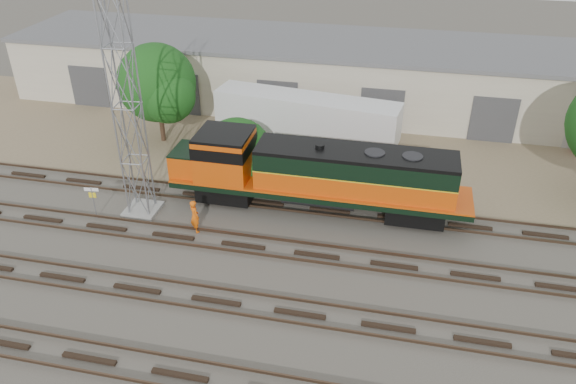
% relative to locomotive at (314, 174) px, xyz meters
% --- Properties ---
extents(ground, '(140.00, 140.00, 0.00)m').
position_rel_locomotive_xyz_m(ground, '(1.03, -6.00, -2.39)').
color(ground, '#47423A').
rests_on(ground, ground).
extents(dirt_strip, '(80.00, 16.00, 0.02)m').
position_rel_locomotive_xyz_m(dirt_strip, '(1.03, 9.00, -2.38)').
color(dirt_strip, '#726047').
rests_on(dirt_strip, ground).
extents(tracks, '(80.00, 20.40, 0.28)m').
position_rel_locomotive_xyz_m(tracks, '(1.03, -9.00, -2.31)').
color(tracks, black).
rests_on(tracks, ground).
extents(warehouse, '(58.40, 10.40, 5.30)m').
position_rel_locomotive_xyz_m(warehouse, '(1.07, 16.98, 0.26)').
color(warehouse, '#C0B7A0').
rests_on(warehouse, ground).
extents(locomotive, '(17.36, 3.04, 4.17)m').
position_rel_locomotive_xyz_m(locomotive, '(0.00, 0.00, 0.00)').
color(locomotive, black).
rests_on(locomotive, tracks).
extents(signal_tower, '(1.93, 1.93, 13.04)m').
position_rel_locomotive_xyz_m(signal_tower, '(-9.77, -2.33, 3.98)').
color(signal_tower, gray).
rests_on(signal_tower, ground).
extents(sign_post, '(0.83, 0.14, 2.04)m').
position_rel_locomotive_xyz_m(sign_post, '(-12.06, -3.62, -0.97)').
color(sign_post, gray).
rests_on(sign_post, ground).
extents(worker, '(0.85, 0.83, 1.97)m').
position_rel_locomotive_xyz_m(worker, '(-5.97, -3.66, -1.40)').
color(worker, '#E3590C').
rests_on(worker, ground).
extents(semi_trailer, '(13.14, 4.36, 3.97)m').
position_rel_locomotive_xyz_m(semi_trailer, '(-1.62, 7.74, 0.11)').
color(semi_trailer, silver).
rests_on(semi_trailer, ground).
extents(tree_west, '(5.78, 5.50, 7.20)m').
position_rel_locomotive_xyz_m(tree_west, '(-12.17, 6.74, 1.91)').
color(tree_west, '#382619').
rests_on(tree_west, ground).
extents(tree_mid, '(4.81, 4.58, 4.58)m').
position_rel_locomotive_xyz_m(tree_mid, '(-5.03, 1.99, -0.49)').
color(tree_mid, '#382619').
rests_on(tree_mid, ground).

